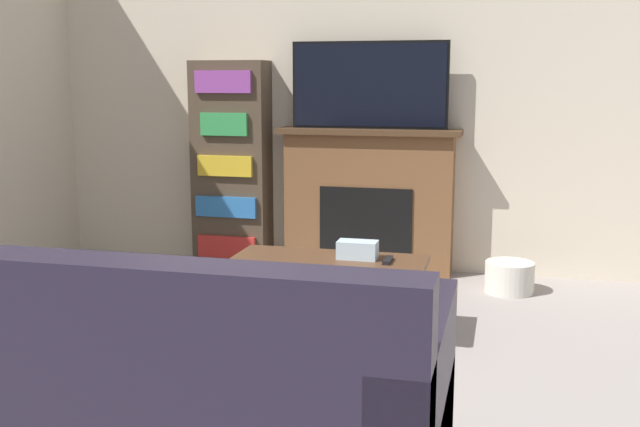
{
  "coord_description": "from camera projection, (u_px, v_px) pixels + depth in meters",
  "views": [
    {
      "loc": [
        0.91,
        -1.43,
        1.41
      ],
      "look_at": [
        -0.06,
        2.44,
        0.68
      ],
      "focal_mm": 42.0,
      "sensor_mm": 36.0,
      "label": 1
    }
  ],
  "objects": [
    {
      "name": "tissue_box",
      "position": [
        358.0,
        250.0,
        4.14
      ],
      "size": [
        0.22,
        0.12,
        0.1
      ],
      "color": "silver",
      "rests_on": "coffee_table"
    },
    {
      "name": "fireplace",
      "position": [
        368.0,
        200.0,
        5.45
      ],
      "size": [
        1.32,
        0.28,
        1.05
      ],
      "color": "brown",
      "rests_on": "ground_plane"
    },
    {
      "name": "coffee_table",
      "position": [
        328.0,
        269.0,
        4.13
      ],
      "size": [
        1.08,
        0.52,
        0.42
      ],
      "color": "brown",
      "rests_on": "ground_plane"
    },
    {
      "name": "tv",
      "position": [
        369.0,
        85.0,
        5.28
      ],
      "size": [
        1.12,
        0.03,
        0.61
      ],
      "color": "black",
      "rests_on": "fireplace"
    },
    {
      "name": "storage_basket",
      "position": [
        509.0,
        277.0,
        4.96
      ],
      "size": [
        0.32,
        0.32,
        0.2
      ],
      "color": "silver",
      "rests_on": "ground_plane"
    },
    {
      "name": "remote_control",
      "position": [
        388.0,
        260.0,
        4.07
      ],
      "size": [
        0.04,
        0.15,
        0.02
      ],
      "color": "black",
      "rests_on": "coffee_table"
    },
    {
      "name": "wall_back",
      "position": [
        381.0,
        86.0,
        5.43
      ],
      "size": [
        6.03,
        0.06,
        2.7
      ],
      "color": "beige",
      "rests_on": "ground_plane"
    },
    {
      "name": "bookshelf",
      "position": [
        231.0,
        164.0,
        5.64
      ],
      "size": [
        0.57,
        0.29,
        1.53
      ],
      "color": "#4C3D2D",
      "rests_on": "ground_plane"
    },
    {
      "name": "couch",
      "position": [
        141.0,
        423.0,
        2.41
      ],
      "size": [
        1.91,
        0.92,
        0.94
      ],
      "color": "black",
      "rests_on": "ground_plane"
    }
  ]
}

